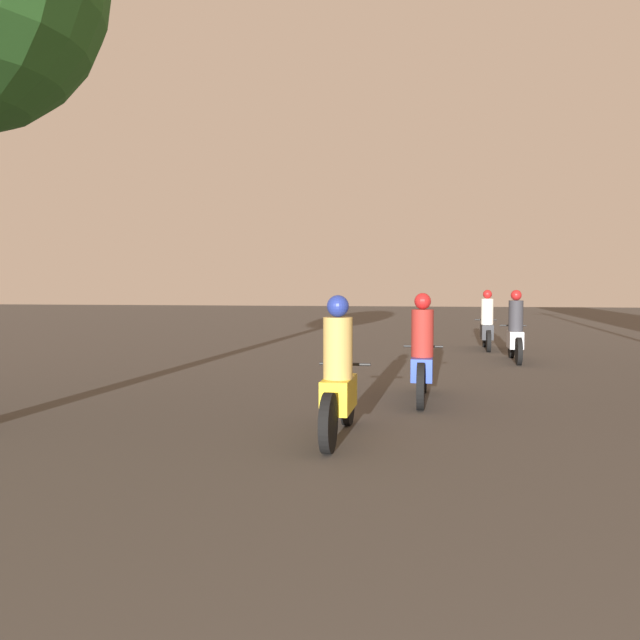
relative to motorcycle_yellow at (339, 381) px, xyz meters
The scene contains 4 objects.
motorcycle_yellow is the anchor object (origin of this frame).
motorcycle_blue 2.64m from the motorcycle_yellow, 71.45° to the left, with size 0.60×2.11×1.59m.
motorcycle_silver 8.42m from the motorcycle_yellow, 70.79° to the left, with size 0.60×2.05×1.62m.
motorcycle_black 10.95m from the motorcycle_yellow, 77.65° to the left, with size 0.60×1.98×1.62m.
Camera 1 is at (-0.93, 0.43, 1.64)m, focal length 35.00 mm.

